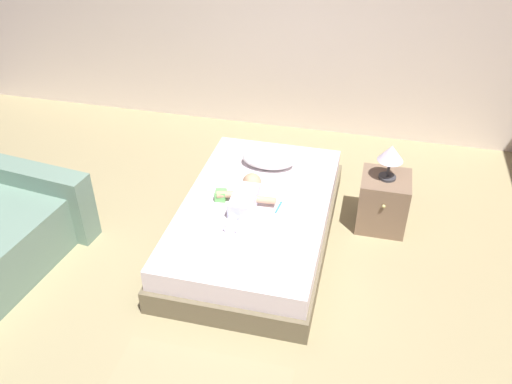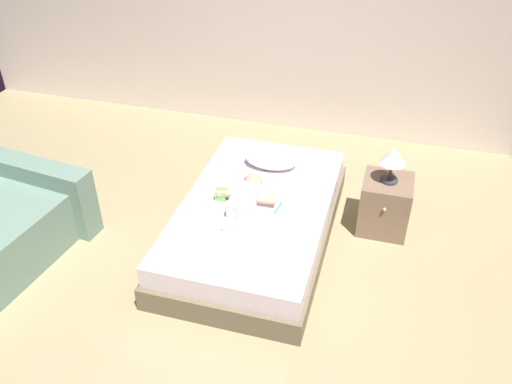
{
  "view_description": "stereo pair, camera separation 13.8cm",
  "coord_description": "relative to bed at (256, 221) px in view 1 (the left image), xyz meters",
  "views": [
    {
      "loc": [
        0.78,
        -2.42,
        2.87
      ],
      "look_at": [
        -0.03,
        0.93,
        0.47
      ],
      "focal_mm": 37.42,
      "sensor_mm": 36.0,
      "label": 1
    },
    {
      "loc": [
        0.91,
        -2.38,
        2.87
      ],
      "look_at": [
        -0.03,
        0.93,
        0.47
      ],
      "focal_mm": 37.42,
      "sensor_mm": 36.0,
      "label": 2
    }
  ],
  "objects": [
    {
      "name": "wall_behind_bed",
      "position": [
        0.03,
        2.07,
        1.08
      ],
      "size": [
        8.0,
        0.12,
        2.53
      ],
      "primitive_type": "cube",
      "color": "silver",
      "rests_on": "ground_plane"
    },
    {
      "name": "baby",
      "position": [
        -0.07,
        -0.04,
        0.25
      ],
      "size": [
        0.48,
        0.65,
        0.16
      ],
      "color": "silver",
      "rests_on": "bed"
    },
    {
      "name": "toy_block",
      "position": [
        -0.28,
        -0.03,
        0.23
      ],
      "size": [
        0.09,
        0.09,
        0.09
      ],
      "color": "#67C65E",
      "rests_on": "bed"
    },
    {
      "name": "pillow",
      "position": [
        -0.02,
        0.56,
        0.26
      ],
      "size": [
        0.47,
        0.28,
        0.14
      ],
      "color": "white",
      "rests_on": "bed"
    },
    {
      "name": "nightstand",
      "position": [
        1.0,
        0.44,
        0.06
      ],
      "size": [
        0.4,
        0.43,
        0.48
      ],
      "color": "#7D634D",
      "rests_on": "ground_plane"
    },
    {
      "name": "lamp",
      "position": [
        1.0,
        0.44,
        0.52
      ],
      "size": [
        0.21,
        0.21,
        0.3
      ],
      "color": "#333338",
      "rests_on": "nightstand"
    },
    {
      "name": "ground_plane",
      "position": [
        0.03,
        -0.93,
        -0.18
      ],
      "size": [
        8.0,
        8.0,
        0.0
      ],
      "primitive_type": "plane",
      "color": "#9B8D64"
    },
    {
      "name": "bed",
      "position": [
        0.0,
        0.0,
        0.0
      ],
      "size": [
        1.19,
        2.01,
        0.37
      ],
      "color": "brown",
      "rests_on": "ground_plane"
    },
    {
      "name": "toothbrush",
      "position": [
        0.19,
        -0.02,
        0.2
      ],
      "size": [
        0.03,
        0.17,
        0.02
      ],
      "color": "#3187E7",
      "rests_on": "bed"
    }
  ]
}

